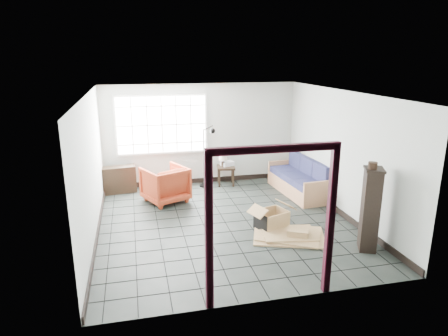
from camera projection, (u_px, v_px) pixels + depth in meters
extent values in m
plane|color=black|center=(225.00, 222.00, 8.12)|extent=(5.50, 5.50, 0.00)
cube|color=#AFB5AD|center=(201.00, 134.00, 10.34)|extent=(5.00, 0.02, 2.60)
cube|color=#AFB5AD|center=(274.00, 213.00, 5.19)|extent=(5.00, 0.02, 2.60)
cube|color=#AFB5AD|center=(91.00, 169.00, 7.22)|extent=(0.02, 5.50, 2.60)
cube|color=#AFB5AD|center=(342.00, 154.00, 8.31)|extent=(0.02, 5.50, 2.60)
cube|color=white|center=(225.00, 93.00, 7.41)|extent=(5.00, 5.50, 0.02)
cube|color=black|center=(202.00, 180.00, 10.66)|extent=(4.95, 0.03, 0.12)
cube|color=black|center=(98.00, 231.00, 7.56)|extent=(0.03, 5.45, 0.12)
cube|color=black|center=(336.00, 209.00, 8.64)|extent=(0.03, 5.45, 0.12)
cube|color=silver|center=(162.00, 125.00, 10.00)|extent=(2.32, 0.06, 1.52)
cube|color=white|center=(162.00, 125.00, 9.97)|extent=(2.20, 0.02, 1.40)
cube|color=#340B17|center=(209.00, 236.00, 5.12)|extent=(0.10, 0.08, 2.10)
cube|color=#340B17|center=(330.00, 223.00, 5.49)|extent=(0.10, 0.08, 2.10)
cube|color=#340B17|center=(275.00, 149.00, 5.00)|extent=(1.80, 0.08, 0.10)
cube|color=#B57C52|center=(298.00, 187.00, 9.79)|extent=(0.88, 1.91, 0.34)
cube|color=#B57C52|center=(318.00, 194.00, 8.88)|extent=(0.75, 0.11, 0.60)
cube|color=#B57C52|center=(281.00, 171.00, 10.64)|extent=(0.75, 0.11, 0.60)
cube|color=#B57C52|center=(311.00, 172.00, 9.80)|extent=(0.21, 1.86, 0.65)
cube|color=#1B193F|center=(310.00, 185.00, 9.16)|extent=(0.71, 0.64, 0.15)
cube|color=#1B193F|center=(321.00, 175.00, 9.17)|extent=(0.17, 0.60, 0.48)
cube|color=#1B193F|center=(298.00, 177.00, 9.72)|extent=(0.71, 0.64, 0.15)
cube|color=#1B193F|center=(308.00, 168.00, 9.74)|extent=(0.17, 0.60, 0.48)
cube|color=#1B193F|center=(287.00, 171.00, 10.29)|extent=(0.71, 0.64, 0.15)
cube|color=#1B193F|center=(296.00, 162.00, 10.30)|extent=(0.17, 0.60, 0.48)
imported|color=maroon|center=(165.00, 183.00, 9.17)|extent=(1.16, 1.13, 0.92)
cube|color=black|center=(226.00, 167.00, 10.37)|extent=(0.52, 0.52, 0.05)
cube|color=black|center=(219.00, 179.00, 10.25)|extent=(0.05, 0.05, 0.45)
cube|color=black|center=(233.00, 178.00, 10.27)|extent=(0.05, 0.05, 0.45)
cube|color=black|center=(219.00, 174.00, 10.59)|extent=(0.05, 0.05, 0.45)
cube|color=black|center=(232.00, 174.00, 10.62)|extent=(0.05, 0.05, 0.45)
cylinder|color=black|center=(223.00, 164.00, 10.33)|extent=(0.10, 0.10, 0.12)
cylinder|color=black|center=(223.00, 160.00, 10.30)|extent=(0.02, 0.02, 0.09)
cone|color=beige|center=(223.00, 157.00, 10.27)|extent=(0.26, 0.26, 0.18)
cube|color=silver|center=(227.00, 163.00, 10.43)|extent=(0.36, 0.32, 0.11)
cylinder|color=black|center=(222.00, 164.00, 10.35)|extent=(0.04, 0.07, 0.07)
cylinder|color=black|center=(204.00, 186.00, 10.36)|extent=(0.29, 0.29, 0.03)
cylinder|color=black|center=(204.00, 158.00, 10.16)|extent=(0.03, 0.03, 1.48)
cylinder|color=black|center=(208.00, 128.00, 9.91)|extent=(0.25, 0.07, 0.13)
sphere|color=black|center=(213.00, 131.00, 9.89)|extent=(0.15, 0.15, 0.13)
cube|color=black|center=(118.00, 180.00, 9.81)|extent=(0.89, 0.45, 0.66)
cube|color=black|center=(118.00, 179.00, 9.81)|extent=(0.83, 0.39, 0.03)
cube|color=black|center=(370.00, 210.00, 6.81)|extent=(0.40, 0.44, 1.46)
cube|color=black|center=(374.00, 169.00, 6.61)|extent=(0.44, 0.49, 0.04)
cylinder|color=black|center=(373.00, 166.00, 6.56)|extent=(0.17, 0.17, 0.11)
cube|color=#A47A4F|center=(271.00, 228.00, 7.84)|extent=(0.65, 0.58, 0.02)
cube|color=black|center=(260.00, 223.00, 7.65)|extent=(0.16, 0.42, 0.37)
cube|color=#A47A4F|center=(282.00, 217.00, 7.92)|extent=(0.16, 0.42, 0.37)
cube|color=#A47A4F|center=(279.00, 224.00, 7.61)|extent=(0.52, 0.19, 0.37)
cube|color=#A47A4F|center=(265.00, 216.00, 7.97)|extent=(0.52, 0.19, 0.37)
cube|color=#A47A4F|center=(257.00, 211.00, 7.55)|extent=(0.33, 0.48, 0.15)
cube|color=#A47A4F|center=(286.00, 204.00, 7.89)|extent=(0.33, 0.48, 0.15)
cube|color=#A47A4F|center=(289.00, 236.00, 7.48)|extent=(1.53, 1.30, 0.03)
cube|color=#A47A4F|center=(289.00, 235.00, 7.47)|extent=(1.41, 1.30, 0.03)
cube|color=#A47A4F|center=(289.00, 233.00, 7.47)|extent=(1.08, 0.87, 0.03)
cube|color=#A47A4F|center=(298.00, 232.00, 7.37)|extent=(0.48, 0.45, 0.11)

